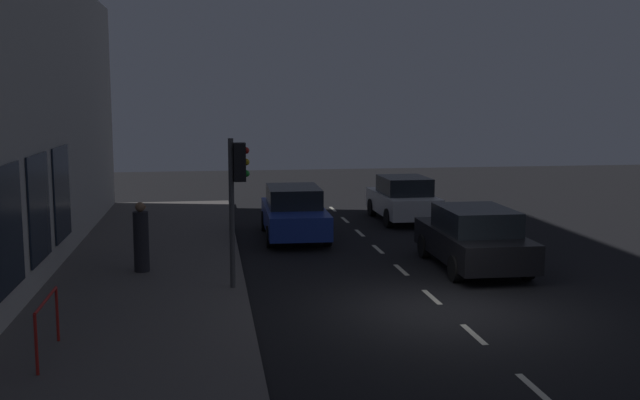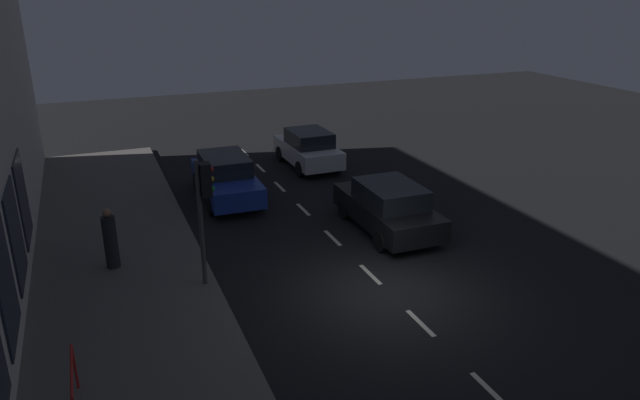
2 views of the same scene
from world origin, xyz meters
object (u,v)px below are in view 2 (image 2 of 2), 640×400
object	(u,v)px
traffic_light	(204,196)
pedestrian_0	(110,240)
parked_car_0	(226,177)
parked_car_3	(308,148)
parked_car_2	(388,207)

from	to	relation	value
traffic_light	pedestrian_0	distance (m)	3.33
parked_car_0	pedestrian_0	xyz separation A→B (m)	(4.24, 4.56, 0.14)
parked_car_0	parked_car_3	xyz separation A→B (m)	(-4.16, -2.53, -0.00)
parked_car_0	parked_car_3	bearing A→B (deg)	-147.49
parked_car_3	pedestrian_0	world-z (taller)	pedestrian_0
parked_car_2	pedestrian_0	size ratio (longest dim) A/B	2.59
parked_car_2	parked_car_3	bearing A→B (deg)	89.81
parked_car_0	pedestrian_0	size ratio (longest dim) A/B	2.68
parked_car_0	parked_car_2	size ratio (longest dim) A/B	1.03
traffic_light	parked_car_0	distance (m)	6.94
traffic_light	parked_car_0	bearing A→B (deg)	-107.16
traffic_light	parked_car_0	size ratio (longest dim) A/B	0.73
traffic_light	parked_car_3	distance (m)	11.00
parked_car_2	parked_car_3	world-z (taller)	same
parked_car_2	parked_car_3	distance (m)	7.37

